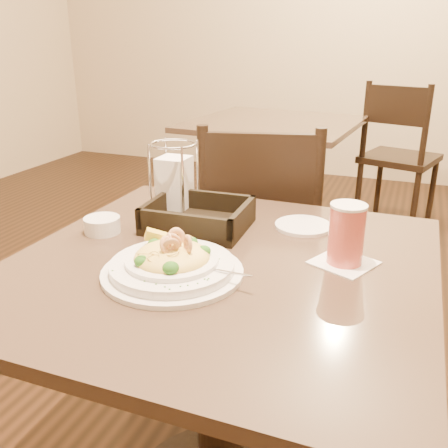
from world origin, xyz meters
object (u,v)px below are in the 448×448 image
(side_plate, at_px, (303,226))
(butter_ramekin, at_px, (102,225))
(pasta_bowl, at_px, (172,263))
(bread_basket, at_px, (198,219))
(drink_glass, at_px, (346,235))
(dining_chair_near, at_px, (260,242))
(main_table, at_px, (221,349))
(background_table, at_px, (273,160))
(dining_chair_far, at_px, (398,152))
(napkin_caddy, at_px, (175,183))

(side_plate, distance_m, butter_ramekin, 0.51)
(pasta_bowl, relative_size, bread_basket, 1.27)
(pasta_bowl, height_order, drink_glass, drink_glass)
(bread_basket, distance_m, butter_ramekin, 0.24)
(dining_chair_near, xyz_separation_m, drink_glass, (0.36, -0.57, 0.30))
(pasta_bowl, bearing_deg, side_plate, 62.09)
(butter_ramekin, bearing_deg, side_plate, 24.90)
(main_table, xyz_separation_m, pasta_bowl, (-0.07, -0.10, 0.26))
(background_table, xyz_separation_m, butter_ramekin, (0.06, -1.80, 0.25))
(dining_chair_far, xyz_separation_m, side_plate, (-0.15, -2.07, 0.23))
(pasta_bowl, bearing_deg, bread_basket, 102.55)
(drink_glass, bearing_deg, napkin_caddy, 161.42)
(main_table, height_order, dining_chair_far, dining_chair_far)
(pasta_bowl, distance_m, drink_glass, 0.37)
(main_table, distance_m, dining_chair_far, 2.35)
(dining_chair_far, bearing_deg, background_table, 51.55)
(dining_chair_near, height_order, side_plate, dining_chair_near)
(main_table, distance_m, pasta_bowl, 0.28)
(dining_chair_near, bearing_deg, background_table, -90.41)
(pasta_bowl, height_order, napkin_caddy, napkin_caddy)
(main_table, bearing_deg, dining_chair_far, 83.35)
(background_table, relative_size, bread_basket, 3.79)
(napkin_caddy, distance_m, side_plate, 0.37)
(main_table, xyz_separation_m, drink_glass, (0.25, 0.09, 0.30))
(pasta_bowl, bearing_deg, main_table, 54.74)
(dining_chair_near, xyz_separation_m, side_plate, (0.23, -0.39, 0.23))
(drink_glass, xyz_separation_m, napkin_caddy, (-0.49, 0.16, 0.02))
(dining_chair_near, bearing_deg, bread_basket, 73.54)
(pasta_bowl, distance_m, bread_basket, 0.27)
(side_plate, height_order, butter_ramekin, butter_ramekin)
(main_table, distance_m, drink_glass, 0.40)
(background_table, height_order, dining_chair_near, dining_chair_near)
(napkin_caddy, relative_size, butter_ramekin, 2.22)
(napkin_caddy, xyz_separation_m, side_plate, (0.36, 0.02, -0.08))
(main_table, relative_size, pasta_bowl, 2.77)
(dining_chair_near, distance_m, butter_ramekin, 0.69)
(bread_basket, bearing_deg, napkin_caddy, 141.77)
(dining_chair_far, distance_m, bread_basket, 2.22)
(background_table, height_order, side_plate, side_plate)
(background_table, relative_size, dining_chair_far, 1.04)
(pasta_bowl, relative_size, butter_ramekin, 3.63)
(drink_glass, xyz_separation_m, side_plate, (-0.13, 0.18, -0.06))
(pasta_bowl, xyz_separation_m, side_plate, (0.19, 0.36, -0.02))
(dining_chair_far, height_order, napkin_caddy, dining_chair_far)
(bread_basket, bearing_deg, butter_ramekin, -151.42)
(main_table, distance_m, butter_ramekin, 0.42)
(bread_basket, bearing_deg, drink_glass, -11.85)
(dining_chair_far, bearing_deg, pasta_bowl, 98.07)
(background_table, height_order, napkin_caddy, napkin_caddy)
(main_table, xyz_separation_m, dining_chair_far, (0.27, 2.33, 0.00))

